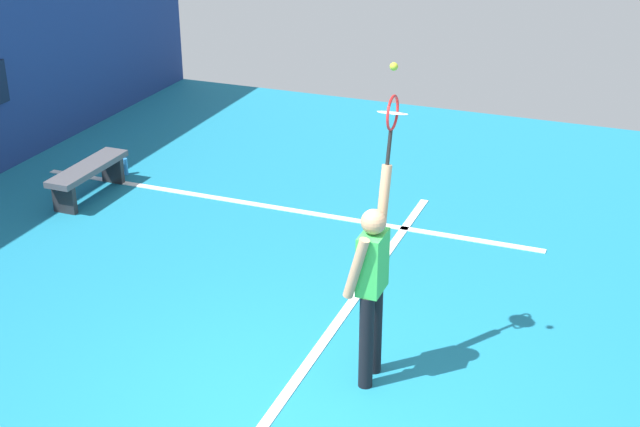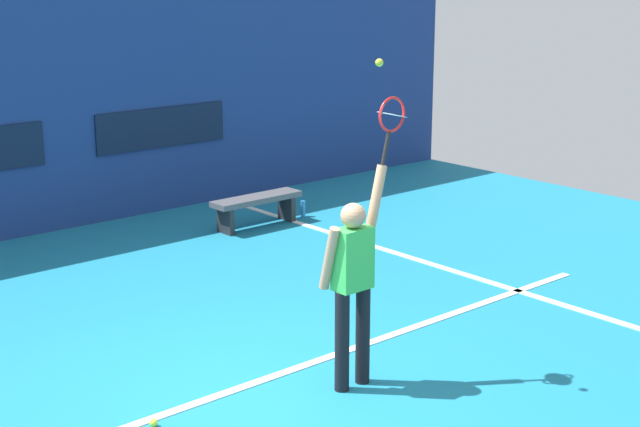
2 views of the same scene
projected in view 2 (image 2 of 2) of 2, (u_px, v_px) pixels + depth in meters
ground_plane at (248, 400)px, 8.30m from camera, size 18.00×18.00×0.00m
sponsor_banner_starboard at (162, 128)px, 14.34m from camera, size 2.20×0.03×0.60m
court_baseline at (233, 391)px, 8.46m from camera, size 10.00×0.10×0.01m
court_sideline at (407, 257)px, 12.33m from camera, size 0.10×7.00×0.01m
tennis_player at (353, 279)px, 8.32m from camera, size 0.63×0.31×1.98m
tennis_racket at (391, 118)px, 8.25m from camera, size 0.38×0.27×0.63m
tennis_ball at (379, 63)px, 7.94m from camera, size 0.07×0.07×0.07m
court_bench at (257, 204)px, 13.67m from camera, size 1.40×0.36×0.45m
water_bottle at (303, 209)px, 14.27m from camera, size 0.07×0.07×0.24m
spare_ball at (154, 423)px, 7.82m from camera, size 0.07×0.07×0.07m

